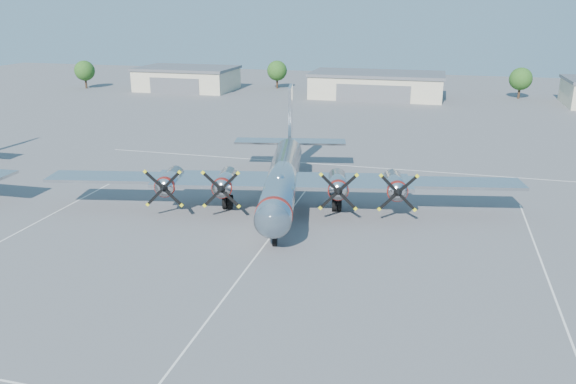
% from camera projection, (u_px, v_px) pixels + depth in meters
% --- Properties ---
extents(ground, '(260.00, 260.00, 0.00)m').
position_uv_depth(ground, '(269.00, 240.00, 48.23)').
color(ground, '#525255').
rests_on(ground, ground).
extents(parking_lines, '(60.00, 50.08, 0.01)m').
position_uv_depth(parking_lines, '(263.00, 248.00, 46.63)').
color(parking_lines, silver).
rests_on(parking_lines, ground).
extents(hangar_west, '(22.60, 14.60, 5.40)m').
position_uv_depth(hangar_west, '(187.00, 78.00, 133.53)').
color(hangar_west, '#C1BA9A').
rests_on(hangar_west, ground).
extents(hangar_center, '(28.60, 14.60, 5.40)m').
position_uv_depth(hangar_center, '(377.00, 85.00, 122.54)').
color(hangar_center, '#C1BA9A').
rests_on(hangar_center, ground).
extents(tree_far_west, '(4.80, 4.80, 6.64)m').
position_uv_depth(tree_far_west, '(85.00, 71.00, 135.53)').
color(tree_far_west, '#382619').
rests_on(tree_far_west, ground).
extents(tree_west, '(4.80, 4.80, 6.64)m').
position_uv_depth(tree_west, '(277.00, 71.00, 135.54)').
color(tree_west, '#382619').
rests_on(tree_west, ground).
extents(tree_east, '(4.80, 4.80, 6.64)m').
position_uv_depth(tree_east, '(521.00, 79.00, 120.27)').
color(tree_east, '#382619').
rests_on(tree_east, ground).
extents(main_bomber_b29, '(50.92, 39.70, 10.08)m').
position_uv_depth(main_bomber_b29, '(283.00, 203.00, 57.13)').
color(main_bomber_b29, silver).
rests_on(main_bomber_b29, ground).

